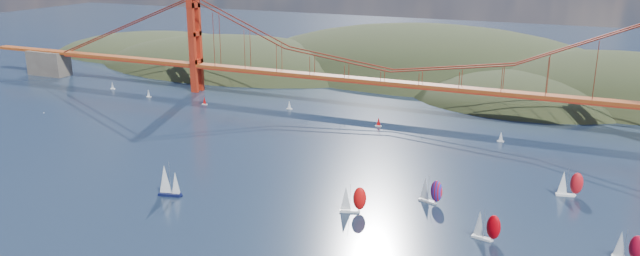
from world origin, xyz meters
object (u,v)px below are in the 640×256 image
object	(u,v)px
racer_1	(486,226)
racer_2	(628,246)
sloop_navy	(168,181)
racer_3	(569,183)
racer_0	(352,199)
racer_rwb	(430,190)

from	to	relation	value
racer_1	racer_2	bearing A→B (deg)	16.78
sloop_navy	racer_3	xyz separation A→B (m)	(127.42, 56.25, -0.82)
sloop_navy	racer_1	world-z (taller)	sloop_navy
racer_1	racer_3	xyz separation A→B (m)	(20.74, 45.87, 0.12)
sloop_navy	racer_3	distance (m)	139.28
racer_0	racer_1	xyz separation A→B (m)	(43.25, -2.64, -0.15)
racer_3	racer_rwb	world-z (taller)	racer_3
racer_0	racer_1	distance (m)	43.33
racer_3	racer_rwb	distance (m)	49.61
sloop_navy	racer_rwb	world-z (taller)	sloop_navy
sloop_navy	racer_3	bearing A→B (deg)	10.52
racer_2	racer_3	bearing A→B (deg)	120.54
racer_1	racer_2	xyz separation A→B (m)	(38.03, 3.37, -0.27)
racer_0	racer_rwb	xyz separation A→B (m)	(21.30, 17.97, -0.13)
racer_1	racer_rwb	distance (m)	30.11
sloop_navy	racer_2	world-z (taller)	sloop_navy
racer_0	racer_rwb	distance (m)	27.86
racer_1	racer_3	bearing A→B (deg)	77.39
racer_3	racer_rwb	xyz separation A→B (m)	(-42.70, -25.27, -0.10)
sloop_navy	racer_rwb	size ratio (longest dim) A/B	1.28
sloop_navy	racer_3	size ratio (longest dim) A/B	1.26
racer_1	racer_rwb	size ratio (longest dim) A/B	0.99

